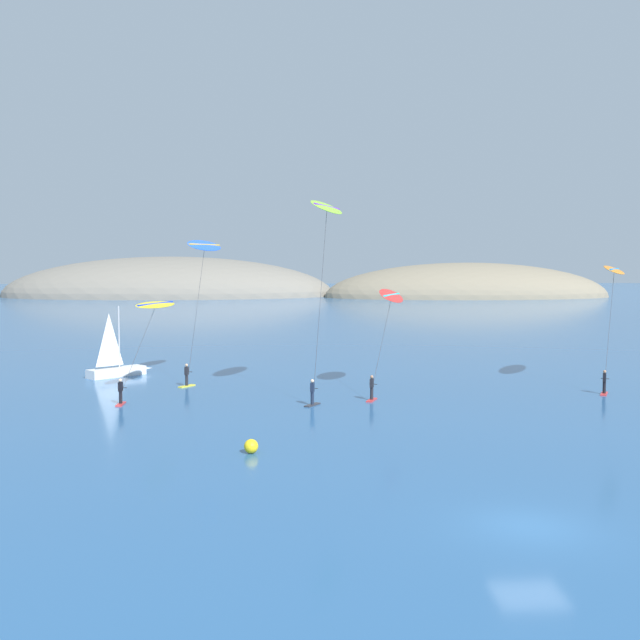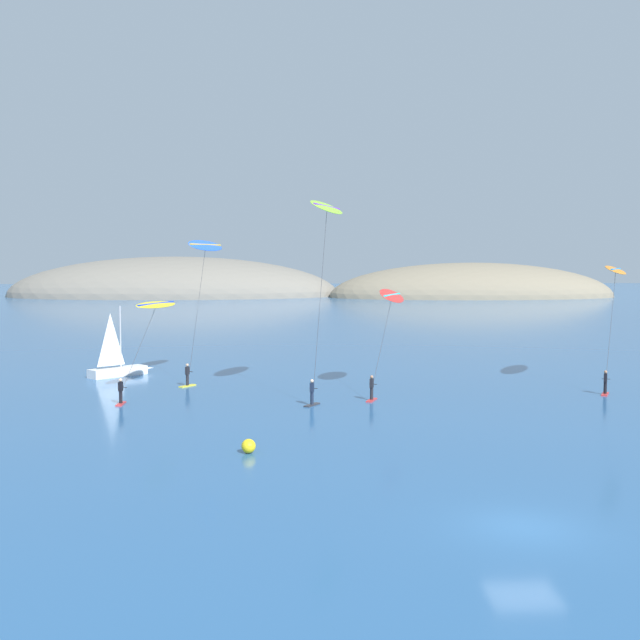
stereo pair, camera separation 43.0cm
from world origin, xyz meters
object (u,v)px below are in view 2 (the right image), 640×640
kitesurfer_lime (326,219)px  kitesurfer_blue (204,257)px  kitesurfer_yellow (153,312)px  kitesurfer_orange (615,277)px  marker_buoy (249,446)px  sailboat_near (121,368)px  kitesurfer_red (390,303)px

kitesurfer_lime → kitesurfer_blue: (-8.89, 8.12, -2.49)m
kitesurfer_lime → kitesurfer_yellow: 13.89m
kitesurfer_orange → marker_buoy: (-26.64, -19.70, -7.80)m
sailboat_near → kitesurfer_lime: 22.80m
kitesurfer_lime → kitesurfer_blue: 12.29m
sailboat_near → kitesurfer_red: size_ratio=0.71×
kitesurfer_red → kitesurfer_blue: kitesurfer_blue is taller
kitesurfer_lime → kitesurfer_red: (4.86, 3.09, -5.82)m
kitesurfer_blue → marker_buoy: size_ratio=15.73×
kitesurfer_red → kitesurfer_blue: bearing=159.9°
sailboat_near → kitesurfer_orange: 39.26m
kitesurfer_orange → kitesurfer_lime: bearing=-169.4°
kitesurfer_yellow → kitesurfer_red: bearing=1.1°
kitesurfer_red → kitesurfer_yellow: (-16.88, -0.34, -0.57)m
kitesurfer_lime → kitesurfer_yellow: (-12.02, 2.75, -6.40)m
kitesurfer_blue → kitesurfer_red: bearing=-20.1°
kitesurfer_lime → kitesurfer_red: kitesurfer_lime is taller
sailboat_near → kitesurfer_lime: (15.99, -11.47, 11.51)m
kitesurfer_orange → marker_buoy: size_ratio=12.95×
kitesurfer_red → kitesurfer_orange: bearing=3.4°
kitesurfer_orange → kitesurfer_red: kitesurfer_orange is taller
marker_buoy → kitesurfer_orange: bearing=36.5°
marker_buoy → kitesurfer_lime: bearing=72.9°
kitesurfer_red → kitesurfer_yellow: size_ratio=0.93×
kitesurfer_orange → kitesurfer_yellow: 33.96m
kitesurfer_orange → kitesurfer_red: 17.10m
sailboat_near → kitesurfer_lime: kitesurfer_lime is taller
kitesurfer_lime → marker_buoy: bearing=-107.1°
kitesurfer_red → marker_buoy: size_ratio=11.44×
kitesurfer_orange → kitesurfer_blue: (-30.72, 4.03, 1.51)m
kitesurfer_red → kitesurfer_yellow: 16.89m
sailboat_near → kitesurfer_orange: size_ratio=0.63×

